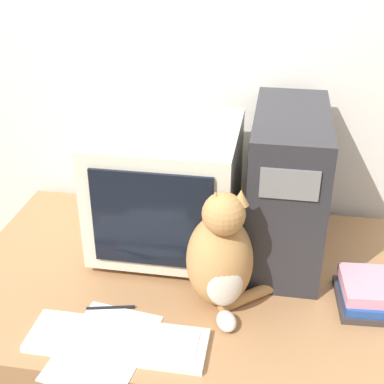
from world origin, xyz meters
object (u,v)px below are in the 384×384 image
object	(u,v)px
pen	(111,308)
cat	(221,257)
crt_monitor	(168,187)
book_stack	(365,293)
computer_tower	(287,186)
keyboard	(117,340)

from	to	relation	value
pen	cat	bearing A→B (deg)	15.38
crt_monitor	book_stack	size ratio (longest dim) A/B	2.21
computer_tower	pen	world-z (taller)	computer_tower
keyboard	cat	xyz separation A→B (m)	(0.24, 0.20, 0.14)
crt_monitor	pen	world-z (taller)	crt_monitor
computer_tower	keyboard	world-z (taller)	computer_tower
crt_monitor	book_stack	xyz separation A→B (m)	(0.60, -0.21, -0.17)
crt_monitor	computer_tower	distance (m)	0.36
pen	computer_tower	bearing A→B (deg)	39.00
keyboard	pen	size ratio (longest dim) A/B	3.49
cat	keyboard	bearing A→B (deg)	-157.10
keyboard	crt_monitor	bearing A→B (deg)	85.79
book_stack	pen	size ratio (longest dim) A/B	1.53
computer_tower	pen	distance (m)	0.63
computer_tower	pen	bearing A→B (deg)	-141.00
crt_monitor	keyboard	xyz separation A→B (m)	(-0.04, -0.48, -0.20)
crt_monitor	pen	bearing A→B (deg)	-104.53
cat	book_stack	world-z (taller)	cat
crt_monitor	book_stack	distance (m)	0.66
computer_tower	cat	bearing A→B (deg)	-119.45
crt_monitor	pen	size ratio (longest dim) A/B	3.38
crt_monitor	computer_tower	bearing A→B (deg)	2.45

